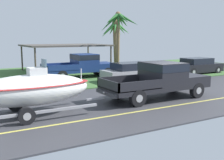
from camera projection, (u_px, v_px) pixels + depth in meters
ground at (103, 77)px, 22.41m from camera, size 36.00×22.00×0.11m
pickup_truck_towing at (162, 78)px, 14.42m from camera, size 5.99×2.13×1.88m
boat_on_trailer at (31, 90)px, 11.11m from camera, size 6.01×2.37×2.29m
parked_pickup_background at (84, 65)px, 21.56m from camera, size 5.87×1.98×1.87m
parked_sedan_near at (134, 72)px, 19.82m from camera, size 4.68×1.88×1.38m
parked_sedan_far at (198, 66)px, 24.12m from camera, size 4.37×1.88×1.38m
carport_awning at (65, 46)px, 25.40m from camera, size 7.36×5.43×2.49m
palm_tree_mid at (115, 33)px, 28.28m from camera, size 3.67×2.61×4.99m
palm_tree_far_left at (118, 25)px, 24.09m from camera, size 3.30×3.20×5.37m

